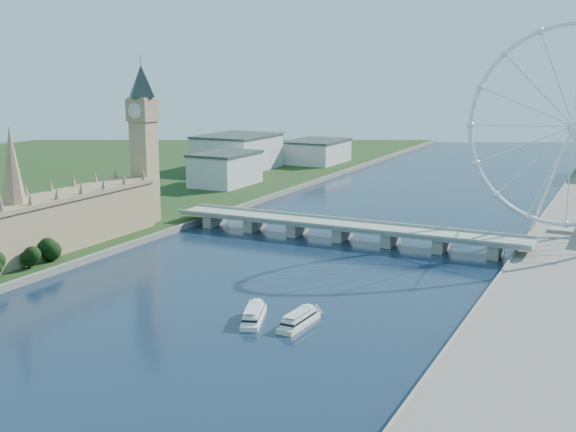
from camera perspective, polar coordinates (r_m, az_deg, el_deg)
The scene contains 7 objects.
parliament_range at distance 395.77m, azimuth -20.62°, elevation -1.18°, with size 24.00×200.00×70.00m.
big_ben at distance 468.38m, azimuth -11.38°, elevation 7.18°, with size 20.02×20.02×110.00m.
westminster_bridge at distance 432.99m, azimuth 4.35°, elevation -1.01°, with size 220.00×22.00×9.50m.
london_eye at distance 450.37m, azimuth 21.61°, elevation 6.55°, with size 113.60×39.12×124.30m.
city_skyline at distance 668.39m, azimuth 15.91°, elevation 3.95°, with size 505.00×280.00×32.00m.
tour_boat_near at distance 297.13m, azimuth -2.74°, elevation -8.27°, with size 7.47×29.25×6.46m, color silver, non-canonical shape.
tour_boat_far at distance 291.82m, azimuth 0.88°, elevation -8.64°, with size 7.27×28.52×6.29m, color beige, non-canonical shape.
Camera 1 is at (156.37, -92.57, 101.08)m, focal length 45.00 mm.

